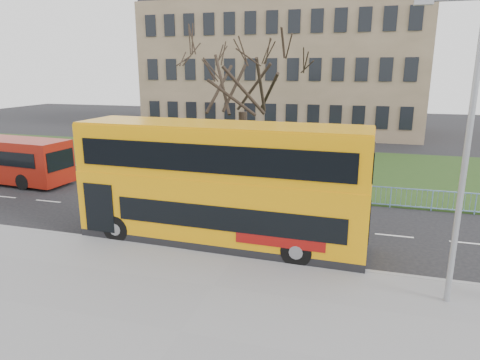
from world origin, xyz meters
name	(u,v)px	position (x,y,z in m)	size (l,w,h in m)	color
ground	(246,242)	(0.00, 0.00, 0.00)	(120.00, 120.00, 0.00)	black
pavement	(181,333)	(0.00, -6.75, 0.06)	(80.00, 10.50, 0.12)	slate
kerb	(236,256)	(0.00, -1.55, 0.07)	(80.00, 0.20, 0.14)	gray
grass_verge	(298,168)	(0.00, 14.30, 0.04)	(80.00, 15.40, 0.08)	#213C16
guard_railing	(278,189)	(0.00, 6.60, 0.55)	(40.00, 0.12, 1.10)	#7FA8E2
bare_tree	(243,99)	(-3.00, 10.00, 5.25)	(7.24, 7.24, 10.35)	black
civic_building	(285,69)	(-5.00, 35.00, 7.00)	(30.00, 15.00, 14.00)	#77644B
yellow_bus	(220,182)	(-1.02, -0.29, 2.63)	(11.79, 3.10, 4.91)	#ED9D0A
street_lamp	(463,147)	(7.11, -2.98, 4.92)	(1.86, 0.22, 8.75)	#93959B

